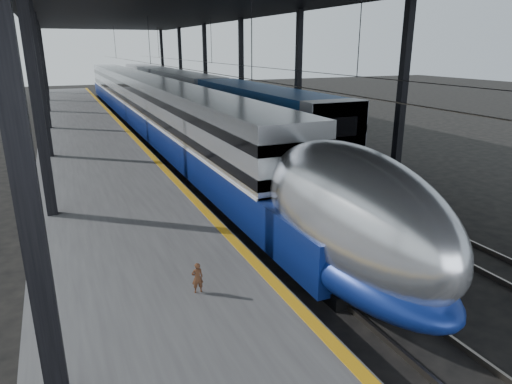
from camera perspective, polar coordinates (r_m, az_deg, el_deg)
ground at (r=14.74m, az=0.05°, el=-9.47°), size 160.00×160.00×0.00m
platform at (r=32.65m, az=-20.22°, el=5.60°), size 6.00×80.00×1.00m
yellow_strip at (r=32.83m, az=-15.43°, el=7.02°), size 0.30×80.00×0.01m
rails at (r=34.12m, az=-6.62°, el=6.34°), size 6.52×80.00×0.16m
canopy at (r=32.89m, az=-11.86°, el=21.50°), size 18.00×75.00×9.47m
tgv_train at (r=38.56m, az=-12.85°, el=10.26°), size 3.03×65.20×4.35m
second_train at (r=47.20m, az=-8.70°, el=11.96°), size 3.11×56.05×4.29m
child at (r=11.32m, az=-7.34°, el=-10.58°), size 0.29×0.19×0.79m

